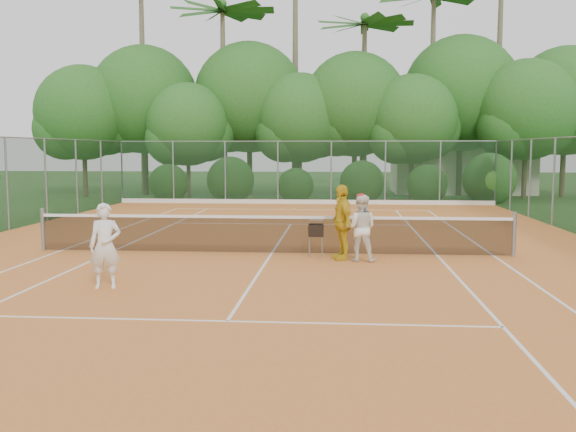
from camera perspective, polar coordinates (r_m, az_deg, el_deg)
The scene contains 14 objects.
ground at distance 16.14m, azimuth -1.47°, elevation -3.43°, with size 120.00×120.00×0.00m, color #234A1A.
clay_court at distance 16.14m, azimuth -1.47°, elevation -3.40°, with size 18.00×36.00×0.02m, color orange.
club_building at distance 40.52m, azimuth 15.03°, elevation 4.14°, with size 8.00×5.00×3.00m, color beige.
tennis_net at distance 16.06m, azimuth -1.47°, elevation -1.56°, with size 11.97×0.10×1.10m.
player_white at distance 12.52m, azimuth -15.94°, elevation -2.56°, with size 0.59×0.39×1.61m, color white.
player_center_grp at distance 15.05m, azimuth 6.47°, elevation -1.04°, with size 0.83×0.69×1.59m.
player_yellow at distance 15.24m, azimuth 4.81°, elevation -0.55°, with size 1.04×0.43×1.78m, color gold.
ball_hopper at distance 15.63m, azimuth 2.50°, elevation -1.34°, with size 0.35×0.35×0.80m.
stray_ball_a at distance 27.92m, azimuth -0.71°, elevation 0.65°, with size 0.07×0.07×0.07m, color #C7D932.
stray_ball_b at distance 26.10m, azimuth 6.09°, elevation 0.25°, with size 0.07×0.07×0.07m, color gold.
stray_ball_c at distance 27.91m, azimuth 0.62°, elevation 0.65°, with size 0.07×0.07×0.07m, color #C2D732.
court_markings at distance 16.14m, azimuth -1.47°, elevation -3.35°, with size 11.03×23.83×0.01m.
fence_back at distance 30.90m, azimuth 1.47°, elevation 3.88°, with size 18.07×0.07×3.00m.
tropical_treeline at distance 36.14m, azimuth 4.25°, elevation 9.87°, with size 32.10×8.49×15.03m.
Camera 1 is at (1.69, -15.84, 2.63)m, focal length 40.00 mm.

